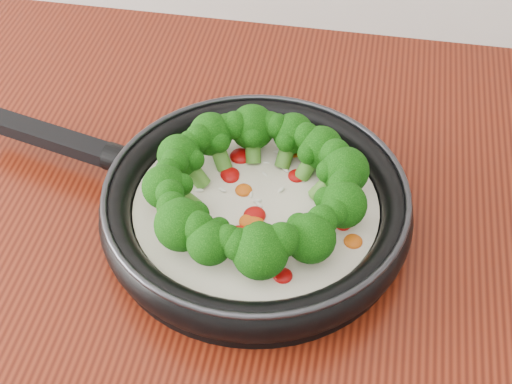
# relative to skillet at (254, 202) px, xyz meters

# --- Properties ---
(skillet) EXTENTS (0.52, 0.38, 0.09)m
(skillet) POSITION_rel_skillet_xyz_m (0.00, 0.00, 0.00)
(skillet) COLOR black
(skillet) RESTS_ON counter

